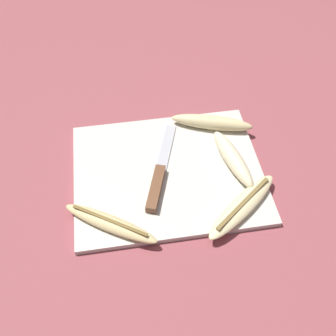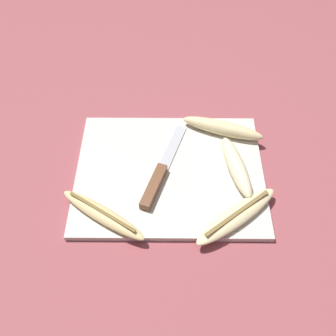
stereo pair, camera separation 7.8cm
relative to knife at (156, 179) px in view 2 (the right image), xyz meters
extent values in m
plane|color=#93474C|center=(0.02, 0.03, -0.02)|extent=(4.00, 4.00, 0.00)
cube|color=beige|center=(0.02, 0.03, -0.01)|extent=(0.38, 0.30, 0.01)
cube|color=brown|center=(-0.01, -0.02, 0.00)|extent=(0.05, 0.10, 0.02)
cube|color=#B7BABF|center=(0.03, 0.09, -0.01)|extent=(0.06, 0.13, 0.00)
ellipsoid|color=beige|center=(0.16, 0.03, 0.01)|extent=(0.07, 0.16, 0.03)
ellipsoid|color=#DBC684|center=(-0.10, -0.08, 0.00)|extent=(0.17, 0.13, 0.02)
cube|color=brown|center=(-0.10, -0.08, 0.01)|extent=(0.13, 0.09, 0.00)
ellipsoid|color=beige|center=(0.15, -0.08, 0.00)|extent=(0.17, 0.15, 0.02)
cube|color=olive|center=(0.15, -0.08, 0.01)|extent=(0.12, 0.10, 0.00)
ellipsoid|color=beige|center=(0.14, 0.13, 0.01)|extent=(0.18, 0.09, 0.03)
camera|label=1|loc=(-0.05, -0.45, 0.62)|focal=42.00mm
camera|label=2|loc=(0.03, -0.46, 0.62)|focal=42.00mm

